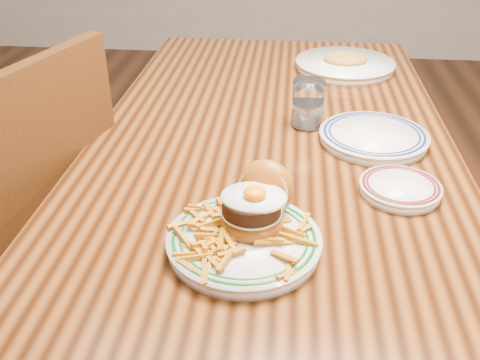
# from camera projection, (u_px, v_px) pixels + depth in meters

# --- Properties ---
(floor) EXTENTS (6.00, 6.00, 0.00)m
(floor) POSITION_uv_depth(u_px,v_px,m) (264.00, 356.00, 1.65)
(floor) COLOR black
(floor) RESTS_ON ground
(table) EXTENTS (0.85, 1.60, 0.75)m
(table) POSITION_uv_depth(u_px,v_px,m) (270.00, 170.00, 1.31)
(table) COLOR black
(table) RESTS_ON floor
(chair_left) EXTENTS (0.56, 0.56, 0.98)m
(chair_left) POSITION_uv_depth(u_px,v_px,m) (23.00, 237.00, 1.30)
(chair_left) COLOR #3F250D
(chair_left) RESTS_ON floor
(main_plate) EXTENTS (0.26, 0.28, 0.13)m
(main_plate) POSITION_uv_depth(u_px,v_px,m) (248.00, 227.00, 0.90)
(main_plate) COLOR silver
(main_plate) RESTS_ON table
(side_plate) EXTENTS (0.16, 0.16, 0.02)m
(side_plate) POSITION_uv_depth(u_px,v_px,m) (400.00, 188.00, 1.04)
(side_plate) COLOR silver
(side_plate) RESTS_ON table
(rear_plate) EXTENTS (0.25, 0.25, 0.03)m
(rear_plate) POSITION_uv_depth(u_px,v_px,m) (374.00, 136.00, 1.24)
(rear_plate) COLOR silver
(rear_plate) RESTS_ON table
(water_glass) EXTENTS (0.08, 0.08, 0.12)m
(water_glass) POSITION_uv_depth(u_px,v_px,m) (308.00, 107.00, 1.30)
(water_glass) COLOR white
(water_glass) RESTS_ON table
(far_plate) EXTENTS (0.31, 0.31, 0.06)m
(far_plate) POSITION_uv_depth(u_px,v_px,m) (345.00, 64.00, 1.67)
(far_plate) COLOR silver
(far_plate) RESTS_ON table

